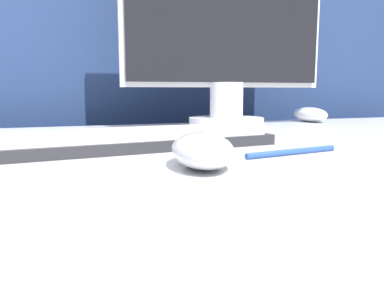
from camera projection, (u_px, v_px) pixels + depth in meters
The scene contains 6 objects.
partition_panel at pixel (104, 123), 1.07m from camera, with size 5.00×0.03×1.50m.
computer_mouse_near at pixel (202, 150), 0.42m from camera, with size 0.09×0.13×0.04m.
keyboard at pixel (124, 140), 0.57m from camera, with size 0.47×0.19×0.02m.
monitor at pixel (227, 24), 0.90m from camera, with size 0.52×0.18×0.47m.
computer_mouse_far at pixel (310, 115), 1.04m from camera, with size 0.07×0.12×0.04m.
pen at pixel (292, 152), 0.50m from camera, with size 0.15×0.03×0.01m.
Camera 1 is at (-0.10, -0.46, 0.84)m, focal length 35.00 mm.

